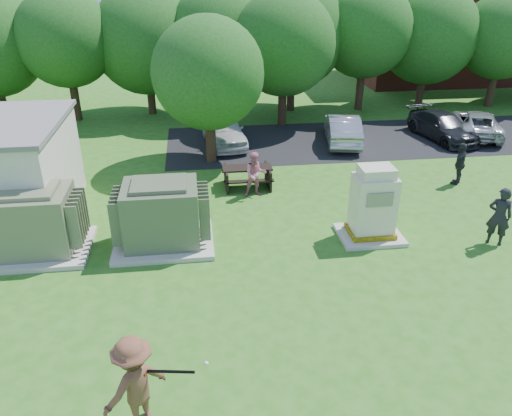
{
  "coord_description": "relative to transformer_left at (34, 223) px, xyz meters",
  "views": [
    {
      "loc": [
        -1.68,
        -9.11,
        7.84
      ],
      "look_at": [
        0.0,
        4.0,
        1.3
      ],
      "focal_mm": 35.0,
      "sensor_mm": 36.0,
      "label": 1
    }
  ],
  "objects": [
    {
      "name": "ground",
      "position": [
        6.5,
        -4.5,
        -0.97
      ],
      "size": [
        120.0,
        120.0,
        0.0
      ],
      "primitive_type": "plane",
      "color": "#2D6619",
      "rests_on": "ground"
    },
    {
      "name": "brick_building",
      "position": [
        24.5,
        22.5,
        3.03
      ],
      "size": [
        15.0,
        8.0,
        8.0
      ],
      "primitive_type": "cube",
      "color": "maroon",
      "rests_on": "ground"
    },
    {
      "name": "parking_strip",
      "position": [
        13.5,
        9.0,
        -0.96
      ],
      "size": [
        20.0,
        6.0,
        0.01
      ],
      "primitive_type": "cube",
      "color": "#232326",
      "rests_on": "ground"
    },
    {
      "name": "transformer_left",
      "position": [
        0.0,
        0.0,
        0.0
      ],
      "size": [
        3.0,
        2.4,
        2.07
      ],
      "color": "beige",
      "rests_on": "ground"
    },
    {
      "name": "transformer_right",
      "position": [
        3.7,
        0.0,
        0.0
      ],
      "size": [
        3.0,
        2.4,
        2.07
      ],
      "color": "beige",
      "rests_on": "ground"
    },
    {
      "name": "generator_cabinet",
      "position": [
        10.14,
        -0.4,
        0.07
      ],
      "size": [
        1.95,
        1.6,
        2.38
      ],
      "color": "beige",
      "rests_on": "ground"
    },
    {
      "name": "picnic_table",
      "position": [
        6.75,
        4.03,
        -0.47
      ],
      "size": [
        1.88,
        1.41,
        0.8
      ],
      "color": "black",
      "rests_on": "ground"
    },
    {
      "name": "batter",
      "position": [
        3.5,
        -6.74,
        0.04
      ],
      "size": [
        1.49,
        1.38,
        2.01
      ],
      "primitive_type": "imported",
      "rotation": [
        0.0,
        0.0,
        3.79
      ],
      "color": "brown",
      "rests_on": "ground"
    },
    {
      "name": "person_by_generator",
      "position": [
        13.82,
        -1.27,
        -0.03
      ],
      "size": [
        0.82,
        0.73,
        1.88
      ],
      "primitive_type": "imported",
      "rotation": [
        0.0,
        0.0,
        2.63
      ],
      "color": "black",
      "rests_on": "ground"
    },
    {
      "name": "person_at_picnic",
      "position": [
        6.95,
        3.18,
        -0.12
      ],
      "size": [
        0.87,
        0.7,
        1.69
      ],
      "primitive_type": "imported",
      "rotation": [
        0.0,
        0.0,
        0.07
      ],
      "color": "#D36F8C",
      "rests_on": "ground"
    },
    {
      "name": "person_walking_right",
      "position": [
        14.94,
        3.26,
        -0.13
      ],
      "size": [
        0.98,
        0.99,
        1.68
      ],
      "primitive_type": "imported",
      "rotation": [
        0.0,
        0.0,
        3.94
      ],
      "color": "#25262A",
      "rests_on": "ground"
    },
    {
      "name": "car_white",
      "position": [
        6.2,
        9.16,
        -0.26
      ],
      "size": [
        2.18,
        4.36,
        1.43
      ],
      "primitive_type": "imported",
      "rotation": [
        0.0,
        0.0,
        0.12
      ],
      "color": "silver",
      "rests_on": "ground"
    },
    {
      "name": "car_silver_a",
      "position": [
        11.83,
        8.65,
        -0.28
      ],
      "size": [
        2.19,
        4.39,
        1.38
      ],
      "primitive_type": "imported",
      "rotation": [
        0.0,
        0.0,
        2.96
      ],
      "color": "#A1A0A4",
      "rests_on": "ground"
    },
    {
      "name": "car_dark",
      "position": [
        16.87,
        8.61,
        -0.34
      ],
      "size": [
        2.5,
        4.57,
        1.25
      ],
      "primitive_type": "imported",
      "rotation": [
        0.0,
        0.0,
        0.18
      ],
      "color": "black",
      "rests_on": "ground"
    },
    {
      "name": "car_silver_b",
      "position": [
        18.79,
        8.92,
        -0.36
      ],
      "size": [
        3.46,
        4.86,
        1.23
      ],
      "primitive_type": "imported",
      "rotation": [
        0.0,
        0.0,
        2.78
      ],
      "color": "#A9A9AE",
      "rests_on": "ground"
    },
    {
      "name": "batting_equipment",
      "position": [
        4.16,
        -6.79,
        0.33
      ],
      "size": [
        1.34,
        0.4,
        0.21
      ],
      "color": "black",
      "rests_on": "ground"
    },
    {
      "name": "tree_row",
      "position": [
        8.25,
        14.0,
        3.18
      ],
      "size": [
        41.3,
        13.3,
        7.3
      ],
      "color": "#47301E",
      "rests_on": "ground"
    }
  ]
}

